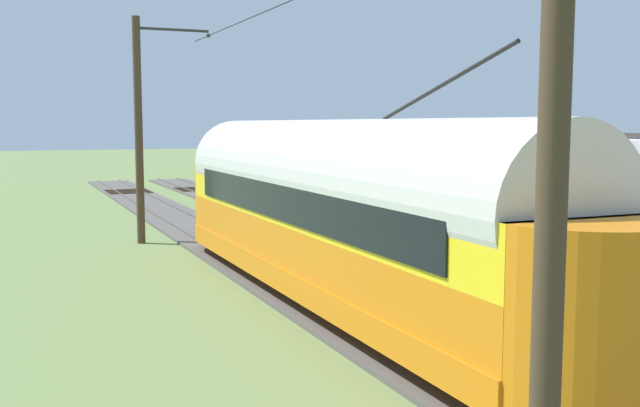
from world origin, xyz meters
TOP-DOWN VIEW (x-y plane):
  - ground_plane at (0.00, 0.00)m, footprint 220.00×220.00m
  - track_streetcar_siding at (-2.14, -0.31)m, footprint 2.80×80.00m
  - track_adjacent_siding at (2.14, -0.31)m, footprint 2.80×80.00m
  - vintage_streetcar at (2.14, -0.24)m, footprint 2.65×18.43m
  - catenary_pole_foreground at (4.62, -11.20)m, footprint 2.77×0.28m
  - catenary_pole_mid_near at (4.62, 10.04)m, footprint 2.77×0.28m
  - switch_stand at (-3.61, -12.10)m, footprint 0.50×0.30m
  - track_end_bumper at (-2.14, -11.26)m, footprint 1.80×0.60m

SIDE VIEW (x-z plane):
  - ground_plane at x=0.00m, z-range 0.00..0.00m
  - track_streetcar_siding at x=-2.14m, z-range -0.04..0.14m
  - track_adjacent_siding at x=2.14m, z-range -0.04..0.14m
  - track_end_bumper at x=-2.14m, z-range 0.00..0.80m
  - switch_stand at x=-3.61m, z-range 0.08..1.32m
  - vintage_streetcar at x=2.14m, z-range -0.36..4.90m
  - catenary_pole_foreground at x=4.62m, z-range 0.16..8.05m
  - catenary_pole_mid_near at x=4.62m, z-range 0.16..8.05m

